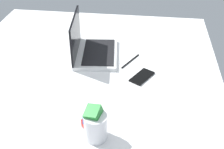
# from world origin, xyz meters

# --- Properties ---
(bed_mattress) EXTENTS (1.80, 1.40, 0.18)m
(bed_mattress) POSITION_xyz_m (0.00, 0.00, 0.09)
(bed_mattress) COLOR white
(bed_mattress) RESTS_ON ground
(laptop) EXTENTS (0.35, 0.26, 0.23)m
(laptop) POSITION_xyz_m (0.31, -0.00, 0.22)
(laptop) COLOR silver
(laptop) RESTS_ON bed_mattress
(snack_cup) EXTENTS (0.10, 0.10, 0.15)m
(snack_cup) POSITION_xyz_m (-0.30, -0.14, 0.24)
(snack_cup) COLOR silver
(snack_cup) RESTS_ON bed_mattress
(cell_phone) EXTENTS (0.16, 0.13, 0.01)m
(cell_phone) POSITION_xyz_m (0.13, -0.30, 0.18)
(cell_phone) COLOR black
(cell_phone) RESTS_ON bed_mattress
(charger_cable) EXTENTS (0.15, 0.09, 0.01)m
(charger_cable) POSITION_xyz_m (0.27, -0.23, 0.18)
(charger_cable) COLOR black
(charger_cable) RESTS_ON bed_mattress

